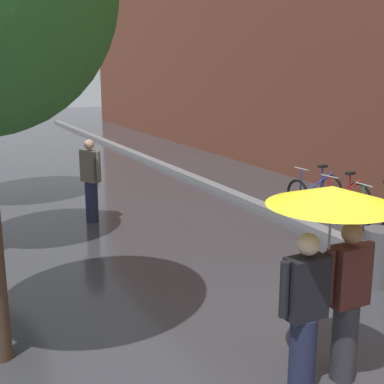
{
  "coord_description": "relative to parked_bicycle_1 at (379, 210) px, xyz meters",
  "views": [
    {
      "loc": [
        -3.25,
        -3.47,
        3.09
      ],
      "look_at": [
        -0.02,
        3.09,
        1.35
      ],
      "focal_mm": 48.42,
      "sensor_mm": 36.0,
      "label": 1
    }
  ],
  "objects": [
    {
      "name": "building_facade",
      "position": [
        5.57,
        6.25,
        4.64
      ],
      "size": [
        8.0,
        36.0,
        10.04
      ],
      "primitive_type": "cube",
      "color": "brown",
      "rests_on": "ground"
    },
    {
      "name": "parked_bicycle_1",
      "position": [
        0.0,
        0.0,
        0.0
      ],
      "size": [
        1.1,
        0.73,
        0.96
      ],
      "color": "black",
      "rests_on": "ground"
    },
    {
      "name": "litter_bin",
      "position": [
        -2.11,
        -2.05,
        0.05
      ],
      "size": [
        0.44,
        0.44,
        0.85
      ],
      "primitive_type": "cylinder",
      "color": "#4C4C51",
      "rests_on": "ground"
    },
    {
      "name": "couple_under_umbrella",
      "position": [
        -4.47,
        -3.65,
        1.04
      ],
      "size": [
        1.23,
        1.23,
        2.04
      ],
      "color": "#1E233D",
      "rests_on": "ground"
    },
    {
      "name": "parked_bicycle_3",
      "position": [
        -0.06,
        1.89,
        0.0
      ],
      "size": [
        1.12,
        0.76,
        0.96
      ],
      "color": "black",
      "rests_on": "ground"
    },
    {
      "name": "parked_bicycle_2",
      "position": [
        -0.07,
        0.97,
        0.0
      ],
      "size": [
        1.15,
        0.82,
        0.96
      ],
      "color": "black",
      "rests_on": "ground"
    },
    {
      "name": "kerb_strip",
      "position": [
        -1.23,
        6.25,
        -0.32
      ],
      "size": [
        0.3,
        36.0,
        0.12
      ],
      "primitive_type": "cube",
      "color": "slate",
      "rests_on": "ground"
    },
    {
      "name": "pedestrian_walking_midground",
      "position": [
        -4.96,
        2.99,
        0.5
      ],
      "size": [
        0.36,
        0.55,
        1.72
      ],
      "color": "#1E233D",
      "rests_on": "ground"
    }
  ]
}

